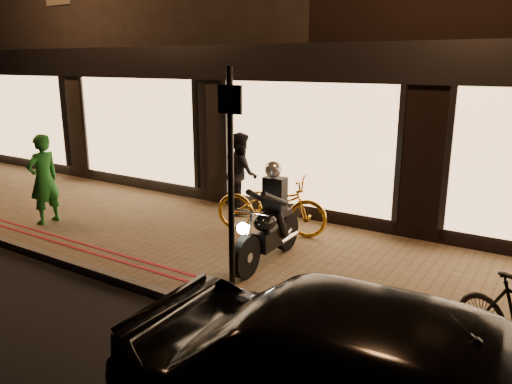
# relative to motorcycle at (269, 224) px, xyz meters

# --- Properties ---
(ground) EXTENTS (90.00, 90.00, 0.00)m
(ground) POSITION_rel_motorcycle_xyz_m (-0.57, -1.72, -0.73)
(ground) COLOR black
(ground) RESTS_ON ground
(sidewalk) EXTENTS (50.00, 4.00, 0.12)m
(sidewalk) POSITION_rel_motorcycle_xyz_m (-0.57, 0.28, -0.67)
(sidewalk) COLOR #746448
(sidewalk) RESTS_ON ground
(kerb_stone) EXTENTS (50.00, 0.14, 0.12)m
(kerb_stone) POSITION_rel_motorcycle_xyz_m (-0.57, -1.67, -0.67)
(kerb_stone) COLOR #59544C
(kerb_stone) RESTS_ON ground
(red_kerb_lines) EXTENTS (50.00, 0.26, 0.01)m
(red_kerb_lines) POSITION_rel_motorcycle_xyz_m (-0.57, -1.17, -0.61)
(red_kerb_lines) COLOR maroon
(red_kerb_lines) RESTS_ON sidewalk
(building_row) EXTENTS (48.00, 10.11, 8.50)m
(building_row) POSITION_rel_motorcycle_xyz_m (-0.57, 7.27, 3.51)
(building_row) COLOR black
(building_row) RESTS_ON ground
(motorcycle) EXTENTS (0.60, 1.94, 1.59)m
(motorcycle) POSITION_rel_motorcycle_xyz_m (0.00, 0.00, 0.00)
(motorcycle) COLOR black
(motorcycle) RESTS_ON sidewalk
(sign_post) EXTENTS (0.35, 0.08, 3.00)m
(sign_post) POSITION_rel_motorcycle_xyz_m (0.18, -1.25, 1.06)
(sign_post) COLOR black
(sign_post) RESTS_ON sidewalk
(bicycle_gold) EXTENTS (2.18, 1.22, 1.08)m
(bicycle_gold) POSITION_rel_motorcycle_xyz_m (-0.67, 1.17, -0.07)
(bicycle_gold) COLOR gold
(bicycle_gold) RESTS_ON sidewalk
(person_green) EXTENTS (0.42, 0.63, 1.73)m
(person_green) POSITION_rel_motorcycle_xyz_m (-4.67, -0.64, 0.25)
(person_green) COLOR #1B6622
(person_green) RESTS_ON sidewalk
(person_dark) EXTENTS (1.02, 1.02, 1.67)m
(person_dark) POSITION_rel_motorcycle_xyz_m (-1.90, 2.00, 0.22)
(person_dark) COLOR black
(person_dark) RESTS_ON sidewalk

